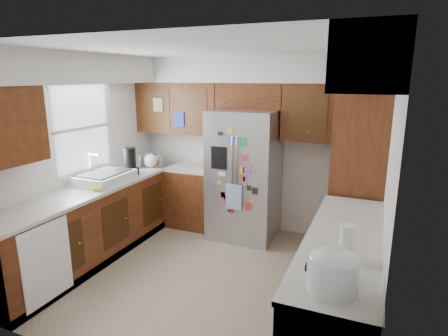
{
  "coord_description": "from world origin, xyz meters",
  "views": [
    {
      "loc": [
        1.7,
        -3.55,
        2.23
      ],
      "look_at": [
        0.05,
        0.35,
        1.2
      ],
      "focal_mm": 30.0,
      "sensor_mm": 36.0,
      "label": 1
    }
  ],
  "objects": [
    {
      "name": "bridge_cabinet",
      "position": [
        0.0,
        1.43,
        1.98
      ],
      "size": [
        0.96,
        0.34,
        0.35
      ],
      "primitive_type": "cube",
      "color": "#3D1C0B",
      "rests_on": "fridge"
    },
    {
      "name": "room_shell",
      "position": [
        -0.11,
        0.36,
        1.82
      ],
      "size": [
        3.64,
        3.24,
        2.52
      ],
      "color": "white",
      "rests_on": "ground"
    },
    {
      "name": "sink_assembly",
      "position": [
        -1.5,
        0.1,
        0.99
      ],
      "size": [
        0.52,
        0.73,
        0.37
      ],
      "color": "white",
      "rests_on": "left_counter_run"
    },
    {
      "name": "left_counter_clutter",
      "position": [
        -1.46,
        0.83,
        1.05
      ],
      "size": [
        0.31,
        0.86,
        0.38
      ],
      "color": "black",
      "rests_on": "left_counter_run"
    },
    {
      "name": "fridge",
      "position": [
        -0.0,
        1.2,
        0.9
      ],
      "size": [
        0.9,
        0.79,
        1.8
      ],
      "color": "#A6A5AB",
      "rests_on": "ground"
    },
    {
      "name": "rice_cooker",
      "position": [
        1.5,
        -1.33,
        1.07
      ],
      "size": [
        0.33,
        0.32,
        0.28
      ],
      "color": "white",
      "rests_on": "right_counter_run"
    },
    {
      "name": "left_counter_run",
      "position": [
        -1.36,
        0.03,
        0.43
      ],
      "size": [
        1.36,
        3.2,
        0.92
      ],
      "color": "#3D1C0B",
      "rests_on": "ground"
    },
    {
      "name": "right_counter_run",
      "position": [
        1.5,
        -0.47,
        0.42
      ],
      "size": [
        0.63,
        2.25,
        0.92
      ],
      "color": "#3D1C0B",
      "rests_on": "ground"
    },
    {
      "name": "floor",
      "position": [
        0.0,
        0.0,
        0.0
      ],
      "size": [
        3.6,
        3.6,
        0.0
      ],
      "primitive_type": "plane",
      "color": "tan",
      "rests_on": "ground"
    },
    {
      "name": "paper_towel",
      "position": [
        1.54,
        -0.84,
        1.05
      ],
      "size": [
        0.12,
        0.12,
        0.26
      ],
      "primitive_type": "cylinder",
      "color": "white",
      "rests_on": "right_counter_run"
    },
    {
      "name": "fridge_top_items",
      "position": [
        -0.06,
        1.41,
        2.28
      ],
      "size": [
        0.59,
        0.34,
        0.3
      ],
      "color": "#1B22BA",
      "rests_on": "bridge_cabinet"
    },
    {
      "name": "pantry",
      "position": [
        1.5,
        1.15,
        1.07
      ],
      "size": [
        0.6,
        0.9,
        2.15
      ],
      "primitive_type": "cube",
      "color": "#3D1C0B",
      "rests_on": "ground"
    }
  ]
}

